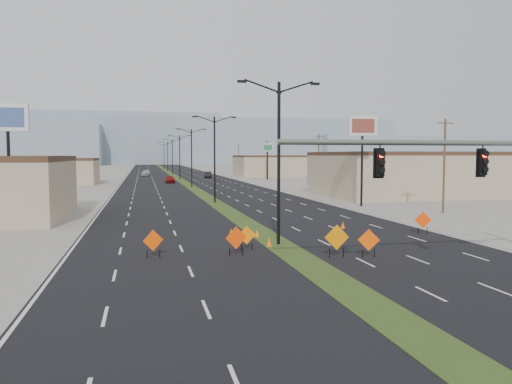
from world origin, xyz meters
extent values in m
plane|color=gray|center=(0.00, 0.00, 0.00)|extent=(600.00, 600.00, 0.00)
cube|color=black|center=(0.00, 100.00, 0.00)|extent=(25.00, 400.00, 0.02)
cube|color=#244418|center=(0.00, 100.00, 0.00)|extent=(2.00, 400.00, 0.04)
cube|color=tan|center=(-32.00, 85.00, 2.25)|extent=(30.00, 14.00, 4.50)
cube|color=tan|center=(34.00, 45.00, 2.75)|extent=(36.00, 18.00, 5.50)
cube|color=tan|center=(38.00, 110.00, 2.50)|extent=(44.00, 16.00, 5.00)
cube|color=#8595A5|center=(40.00, 300.00, 14.00)|extent=(220.00, 50.00, 28.00)
cube|color=#8595A5|center=(180.00, 290.00, 9.00)|extent=(160.00, 50.00, 18.00)
cube|color=#8595A5|center=(-30.00, 320.00, 16.00)|extent=(140.00, 50.00, 32.00)
cylinder|color=slate|center=(5.20, 2.00, 6.10)|extent=(16.00, 0.24, 0.24)
cube|color=black|center=(1.70, 2.00, 5.22)|extent=(0.50, 0.28, 1.30)
sphere|color=#FF0C05|center=(1.70, 1.84, 5.57)|extent=(0.22, 0.22, 0.22)
cube|color=black|center=(6.70, 2.00, 5.22)|extent=(0.50, 0.28, 1.30)
sphere|color=#FF0C05|center=(6.70, 1.84, 5.57)|extent=(0.22, 0.22, 0.22)
cylinder|color=black|center=(0.00, 12.00, 5.00)|extent=(0.20, 0.20, 10.00)
cube|color=black|center=(-2.30, 12.00, 9.95)|extent=(0.55, 0.24, 0.14)
cube|color=black|center=(2.30, 12.00, 9.95)|extent=(0.55, 0.24, 0.14)
cylinder|color=black|center=(0.00, 40.00, 5.00)|extent=(0.20, 0.20, 10.00)
cube|color=black|center=(-2.30, 40.00, 9.95)|extent=(0.55, 0.24, 0.14)
cube|color=black|center=(2.30, 40.00, 9.95)|extent=(0.55, 0.24, 0.14)
cylinder|color=black|center=(0.00, 68.00, 5.00)|extent=(0.20, 0.20, 10.00)
cube|color=black|center=(-2.30, 68.00, 9.95)|extent=(0.55, 0.24, 0.14)
cube|color=black|center=(2.30, 68.00, 9.95)|extent=(0.55, 0.24, 0.14)
cylinder|color=black|center=(0.00, 96.00, 5.00)|extent=(0.20, 0.20, 10.00)
cube|color=black|center=(-2.30, 96.00, 9.95)|extent=(0.55, 0.24, 0.14)
cube|color=black|center=(2.30, 96.00, 9.95)|extent=(0.55, 0.24, 0.14)
cylinder|color=black|center=(0.00, 124.00, 5.00)|extent=(0.20, 0.20, 10.00)
cube|color=black|center=(-2.30, 124.00, 9.95)|extent=(0.55, 0.24, 0.14)
cube|color=black|center=(2.30, 124.00, 9.95)|extent=(0.55, 0.24, 0.14)
cylinder|color=black|center=(0.00, 152.00, 5.00)|extent=(0.20, 0.20, 10.00)
cube|color=black|center=(-2.30, 152.00, 9.95)|extent=(0.55, 0.24, 0.14)
cube|color=black|center=(2.30, 152.00, 9.95)|extent=(0.55, 0.24, 0.14)
cylinder|color=black|center=(0.00, 180.00, 5.00)|extent=(0.20, 0.20, 10.00)
cube|color=black|center=(-2.30, 180.00, 9.95)|extent=(0.55, 0.24, 0.14)
cube|color=black|center=(2.30, 180.00, 9.95)|extent=(0.55, 0.24, 0.14)
cylinder|color=#4C3823|center=(20.00, 25.00, 4.50)|extent=(0.20, 0.20, 9.00)
cube|color=#4C3823|center=(20.00, 25.00, 8.60)|extent=(1.60, 0.10, 0.10)
cylinder|color=#4C3823|center=(20.00, 60.00, 4.50)|extent=(0.20, 0.20, 9.00)
cube|color=#4C3823|center=(20.00, 60.00, 8.60)|extent=(1.60, 0.10, 0.10)
cylinder|color=#4C3823|center=(20.00, 95.00, 4.50)|extent=(0.20, 0.20, 9.00)
cube|color=#4C3823|center=(20.00, 95.00, 8.60)|extent=(1.60, 0.10, 0.10)
cylinder|color=#4C3823|center=(20.00, 130.00, 4.50)|extent=(0.20, 0.20, 9.00)
cube|color=#4C3823|center=(20.00, 130.00, 8.60)|extent=(1.60, 0.10, 0.10)
imported|color=maroon|center=(-2.88, 83.00, 0.74)|extent=(1.85, 4.37, 1.48)
imported|color=black|center=(7.25, 102.92, 0.78)|extent=(2.27, 4.91, 1.56)
imported|color=#9EA2A7|center=(-7.37, 117.30, 0.79)|extent=(2.68, 5.61, 1.58)
cube|color=#F74D05|center=(-7.67, 9.69, 0.96)|extent=(1.09, 0.47, 1.16)
cylinder|color=black|center=(-8.00, 9.69, 0.24)|extent=(0.05, 0.05, 0.48)
cylinder|color=black|center=(-7.33, 9.69, 0.24)|extent=(0.05, 0.05, 0.48)
cube|color=orange|center=(-2.30, 10.66, 0.91)|extent=(1.09, 0.18, 1.09)
cylinder|color=black|center=(-2.61, 10.66, 0.23)|extent=(0.05, 0.05, 0.45)
cylinder|color=black|center=(-1.98, 10.66, 0.23)|extent=(0.05, 0.05, 0.45)
cube|color=#F84005|center=(-3.21, 9.12, 1.03)|extent=(1.21, 0.36, 1.24)
cylinder|color=black|center=(-3.57, 9.12, 0.26)|extent=(0.05, 0.05, 0.52)
cylinder|color=black|center=(-2.85, 9.12, 0.26)|extent=(0.05, 0.05, 0.52)
cube|color=orange|center=(2.00, 7.43, 1.14)|extent=(1.37, 0.09, 1.37)
cylinder|color=black|center=(1.60, 7.43, 0.29)|extent=(0.05, 0.05, 0.57)
cylinder|color=black|center=(2.40, 7.43, 0.29)|extent=(0.05, 0.05, 0.57)
cube|color=#F74D05|center=(3.72, 7.13, 0.98)|extent=(1.13, 0.43, 1.18)
cylinder|color=black|center=(3.38, 7.13, 0.25)|extent=(0.05, 0.05, 0.49)
cylinder|color=black|center=(4.07, 7.13, 0.25)|extent=(0.05, 0.05, 0.49)
cube|color=#FF3B05|center=(11.04, 13.82, 1.00)|extent=(1.17, 0.35, 1.20)
cylinder|color=black|center=(10.69, 13.82, 0.25)|extent=(0.05, 0.05, 0.50)
cylinder|color=black|center=(11.39, 13.82, 0.25)|extent=(0.05, 0.05, 0.50)
cone|color=#FF6A05|center=(-0.75, 11.41, 0.30)|extent=(0.40, 0.40, 0.59)
cone|color=orange|center=(-0.66, 15.08, 0.28)|extent=(0.42, 0.42, 0.55)
cone|color=#FF6305|center=(6.57, 17.52, 0.28)|extent=(0.43, 0.43, 0.56)
cone|color=#E26704|center=(-2.35, 15.70, 0.28)|extent=(0.34, 0.34, 0.57)
cylinder|color=black|center=(-17.90, 22.90, 3.88)|extent=(0.24, 0.24, 7.75)
cube|color=white|center=(-17.90, 22.90, 8.36)|extent=(3.08, 0.60, 2.04)
cube|color=#3C5391|center=(-17.90, 22.70, 8.36)|extent=(2.44, 0.25, 1.43)
cylinder|color=black|center=(15.04, 32.65, 4.04)|extent=(0.24, 0.24, 8.08)
cube|color=white|center=(15.04, 32.65, 8.71)|extent=(3.20, 0.47, 2.13)
cube|color=brown|center=(15.04, 32.45, 8.71)|extent=(2.55, 0.14, 1.49)
cylinder|color=black|center=(18.90, 89.99, 3.36)|extent=(0.24, 0.24, 6.73)
cube|color=white|center=(18.90, 89.99, 7.26)|extent=(2.67, 0.84, 1.77)
cube|color=#317C4F|center=(18.90, 89.79, 7.26)|extent=(2.10, 0.45, 1.24)
camera|label=1|loc=(-8.14, -17.54, 5.57)|focal=35.00mm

